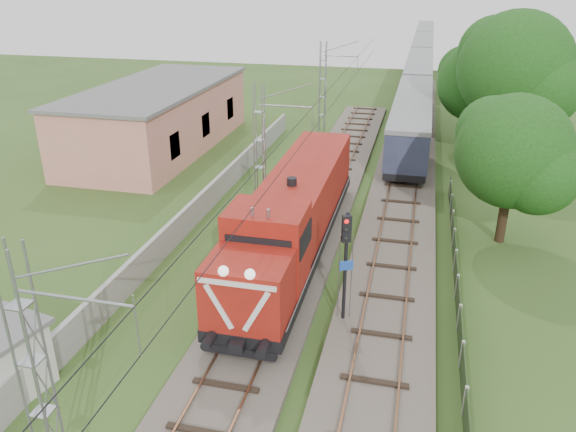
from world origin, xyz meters
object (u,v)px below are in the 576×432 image
(coach_rake, at_px, (421,59))
(signal_post, at_px, (346,251))
(locomotive, at_px, (294,214))
(relay_hut, at_px, (6,359))

(coach_rake, bearing_deg, signal_post, -91.56)
(locomotive, height_order, coach_rake, locomotive)
(signal_post, relative_size, relay_hut, 1.69)
(coach_rake, height_order, relay_hut, coach_rake)
(locomotive, height_order, signal_post, locomotive)
(locomotive, relative_size, relay_hut, 6.16)
(signal_post, bearing_deg, coach_rake, 88.44)
(locomotive, bearing_deg, signal_post, -58.73)
(relay_hut, bearing_deg, signal_post, 31.56)
(relay_hut, bearing_deg, locomotive, 58.56)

